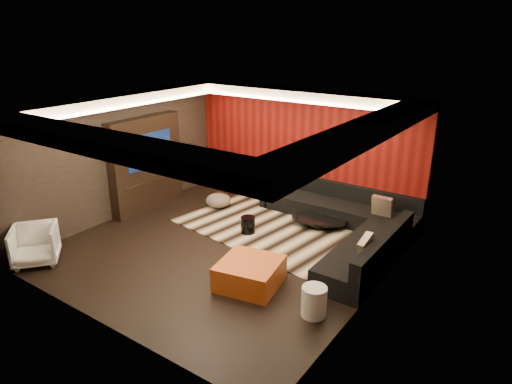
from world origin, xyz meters
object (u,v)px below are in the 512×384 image
Objects in this scene: coffee_table at (319,222)px; orange_ottoman at (250,273)px; armchair at (35,245)px; sectional_sofa at (347,224)px; white_side_table at (314,301)px; drum_stool at (248,225)px.

orange_ottoman is at bearing -87.46° from coffee_table.
sectional_sofa reaches higher than armchair.
coffee_table is at bearing 115.94° from white_side_table.
coffee_table is 2.54× the size of white_side_table.
sectional_sofa reaches higher than coffee_table.
sectional_sofa is (0.66, -0.03, 0.14)m from coffee_table.
coffee_table is 0.34× the size of sectional_sofa.
orange_ottoman reaches higher than coffee_table.
white_side_table is (1.42, -2.92, 0.12)m from coffee_table.
armchair reaches higher than white_side_table.
sectional_sofa is (1.76, 1.10, 0.06)m from drum_stool.
drum_stool is 2.04m from orange_ottoman.
orange_ottoman is 4.04m from armchair.
coffee_table is at bearing 0.08° from armchair.
sectional_sofa reaches higher than white_side_table.
coffee_table is 5.67m from armchair.
sectional_sofa reaches higher than orange_ottoman.
orange_ottoman is at bearing -53.30° from drum_stool.
sectional_sofa is (-0.77, 2.89, 0.02)m from white_side_table.
coffee_table is 3.44× the size of drum_stool.
armchair is 0.22× the size of sectional_sofa.
orange_ottoman is (0.12, -2.78, 0.09)m from coffee_table.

